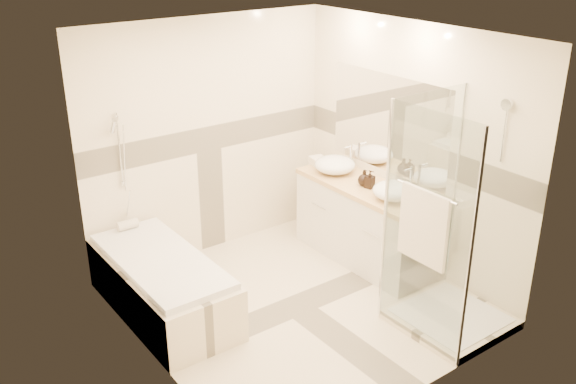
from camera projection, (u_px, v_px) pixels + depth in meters
room at (300, 180)px, 5.56m from camera, size 2.82×3.02×2.52m
bathtub at (162, 282)px, 5.81m from camera, size 0.75×1.70×0.56m
vanity at (364, 223)px, 6.69m from camera, size 0.58×1.62×0.85m
shower_enclosure at (439, 274)px, 5.56m from camera, size 0.96×0.93×2.04m
vessel_sink_near at (335, 165)px, 6.82m from camera, size 0.43×0.43×0.17m
vessel_sink_far at (394, 191)px, 6.17m from camera, size 0.42×0.42×0.17m
faucet_near at (350, 155)px, 6.91m from camera, size 0.11×0.03×0.27m
faucet_far at (410, 178)px, 6.26m from camera, size 0.12×0.03×0.28m
amenity_bottle_a at (370, 179)px, 6.42m from camera, size 0.10×0.10×0.19m
amenity_bottle_b at (364, 178)px, 6.49m from camera, size 0.16×0.16×0.17m
folded_towels at (320, 162)px, 7.03m from camera, size 0.20×0.29×0.08m
rolled_towel at (128, 225)px, 6.23m from camera, size 0.20×0.09×0.09m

